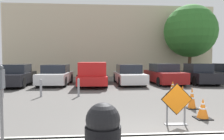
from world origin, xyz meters
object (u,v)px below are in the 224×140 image
(road_closed_sign, at_px, (177,103))
(parking_meter, at_px, (1,91))
(pickup_truck, at_px, (93,75))
(parked_car_fourth, at_px, (164,75))
(bollard_second, at_px, (41,87))
(parked_car_fifth, at_px, (198,74))
(traffic_cone_nearest, at_px, (203,109))
(parked_car_third, at_px, (129,75))
(bollard_nearest, at_px, (79,87))
(bollard_third, at_px, (2,88))
(parked_car_second, at_px, (56,75))
(traffic_cone_third, at_px, (183,93))
(parked_car_nearest, at_px, (16,76))
(traffic_cone_fourth, at_px, (173,88))
(traffic_cone_second, at_px, (192,98))

(road_closed_sign, xyz_separation_m, parking_meter, (-4.16, -1.49, 0.62))
(pickup_truck, height_order, parked_car_fourth, pickup_truck)
(bollard_second, bearing_deg, parked_car_fourth, 32.16)
(parked_car_fifth, bearing_deg, traffic_cone_nearest, 66.21)
(road_closed_sign, relative_size, parked_car_third, 0.26)
(bollard_nearest, relative_size, bollard_third, 1.02)
(pickup_truck, bearing_deg, traffic_cone_nearest, 112.72)
(parked_car_second, bearing_deg, traffic_cone_third, 139.64)
(parked_car_third, bearing_deg, pickup_truck, 10.86)
(parked_car_nearest, height_order, parking_meter, parking_meter)
(road_closed_sign, bearing_deg, parked_car_second, 117.42)
(traffic_cone_third, relative_size, parking_meter, 0.41)
(traffic_cone_nearest, bearing_deg, traffic_cone_fourth, 81.25)
(parked_car_third, relative_size, bollard_nearest, 5.08)
(bollard_nearest, bearing_deg, parked_car_fourth, 39.46)
(pickup_truck, distance_m, parked_car_fourth, 5.28)
(bollard_second, xyz_separation_m, bollard_third, (-1.83, 0.00, 0.00))
(parked_car_second, xyz_separation_m, bollard_nearest, (1.96, -4.88, -0.19))
(traffic_cone_second, bearing_deg, parking_meter, -148.10)
(traffic_cone_nearest, bearing_deg, parked_car_nearest, 134.77)
(traffic_cone_second, xyz_separation_m, bollard_nearest, (-4.45, 2.97, 0.08))
(road_closed_sign, bearing_deg, parked_car_fifth, 60.96)
(bollard_nearest, bearing_deg, parked_car_nearest, 135.44)
(parked_car_third, bearing_deg, road_closed_sign, 87.70)
(parked_car_fifth, height_order, parking_meter, parking_meter)
(parking_meter, bearing_deg, traffic_cone_second, 31.90)
(road_closed_sign, height_order, parked_car_fourth, parked_car_fourth)
(bollard_second, bearing_deg, parked_car_nearest, 121.45)
(traffic_cone_nearest, height_order, parked_car_fifth, parked_car_fifth)
(parked_car_fifth, bearing_deg, traffic_cone_fourth, 53.24)
(traffic_cone_fourth, xyz_separation_m, parked_car_nearest, (-9.48, 4.27, 0.35))
(bollard_second, bearing_deg, traffic_cone_nearest, -35.75)
(parked_car_second, distance_m, parked_car_fourth, 7.87)
(traffic_cone_third, distance_m, parked_car_second, 9.19)
(traffic_cone_nearest, relative_size, bollard_nearest, 0.71)
(bollard_nearest, height_order, parking_meter, parking_meter)
(road_closed_sign, distance_m, parked_car_fourth, 10.15)
(road_closed_sign, distance_m, pickup_truck, 9.57)
(traffic_cone_third, height_order, traffic_cone_fourth, traffic_cone_fourth)
(parking_meter, bearing_deg, parked_car_fifth, 49.61)
(parked_car_fifth, xyz_separation_m, bollard_third, (-12.18, -4.86, -0.22))
(pickup_truck, relative_size, parked_car_fourth, 1.25)
(bollard_third, bearing_deg, parking_meter, -67.84)
(road_closed_sign, bearing_deg, parked_car_fourth, 74.03)
(road_closed_sign, xyz_separation_m, parked_car_third, (0.17, 9.81, 0.04))
(parking_meter, bearing_deg, parked_car_nearest, 107.99)
(bollard_third, bearing_deg, parked_car_nearest, 101.73)
(traffic_cone_fourth, xyz_separation_m, bollard_second, (-6.71, -0.25, 0.13))
(traffic_cone_fourth, height_order, parking_meter, parking_meter)
(road_closed_sign, bearing_deg, traffic_cone_nearest, 28.21)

